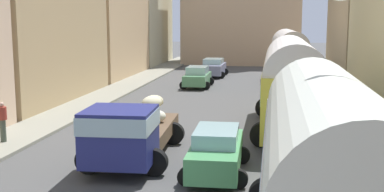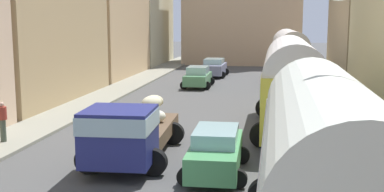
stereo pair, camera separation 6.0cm
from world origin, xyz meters
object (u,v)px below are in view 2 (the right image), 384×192
at_px(parked_bus_1, 291,81).
at_px(car_3, 216,151).
at_px(parked_bus_2, 289,54).
at_px(car_0, 198,77).
at_px(parked_bus_0, 325,166).
at_px(cargo_truck_0, 130,130).
at_px(car_1, 214,67).
at_px(pedestrian_2, 3,121).

height_order(parked_bus_1, car_3, parked_bus_1).
xyz_separation_m(parked_bus_2, car_3, (-2.94, -22.63, -1.56)).
xyz_separation_m(parked_bus_2, car_0, (-6.68, -2.35, -1.57)).
distance_m(parked_bus_0, parked_bus_1, 12.72).
distance_m(cargo_truck_0, car_1, 26.41).
bearing_deg(parked_bus_2, pedestrian_2, -120.44).
relative_size(car_3, pedestrian_2, 2.40).
bearing_deg(parked_bus_0, pedestrian_2, 144.88).
bearing_deg(car_3, cargo_truck_0, 166.51).
distance_m(parked_bus_2, cargo_truck_0, 22.74).
bearing_deg(parked_bus_1, car_3, -111.04).
bearing_deg(pedestrian_2, cargo_truck_0, -15.42).
xyz_separation_m(parked_bus_1, parked_bus_2, (0.35, 15.88, 0.02)).
distance_m(car_0, car_1, 6.88).
bearing_deg(car_3, car_0, 100.44).
distance_m(parked_bus_0, car_1, 33.73).
bearing_deg(cargo_truck_0, pedestrian_2, 164.58).
bearing_deg(car_0, car_3, -79.56).
height_order(parked_bus_1, car_1, parked_bus_1).
distance_m(parked_bus_0, car_3, 6.77).
xyz_separation_m(parked_bus_0, parked_bus_1, (-0.27, 12.71, 0.10)).
height_order(parked_bus_0, cargo_truck_0, parked_bus_0).
distance_m(parked_bus_1, car_1, 21.31).
xyz_separation_m(parked_bus_0, car_1, (-6.23, 33.12, -1.42)).
bearing_deg(car_1, parked_bus_2, -35.66).
relative_size(parked_bus_2, car_1, 2.16).
bearing_deg(cargo_truck_0, car_3, -13.49).
xyz_separation_m(cargo_truck_0, pedestrian_2, (-5.84, 1.61, -0.19)).
bearing_deg(car_1, cargo_truck_0, -89.50).
xyz_separation_m(parked_bus_1, cargo_truck_0, (-5.73, -6.00, -1.13)).
distance_m(parked_bus_2, car_1, 7.91).
xyz_separation_m(car_3, pedestrian_2, (-8.97, 2.36, 0.23)).
height_order(parked_bus_1, cargo_truck_0, parked_bus_1).
relative_size(parked_bus_0, car_3, 2.06).
relative_size(parked_bus_2, car_0, 2.31).
relative_size(parked_bus_2, car_3, 2.15).
xyz_separation_m(car_0, car_1, (0.38, 6.87, 0.03)).
bearing_deg(car_3, parked_bus_0, -64.34).
bearing_deg(parked_bus_0, car_1, 100.65).
bearing_deg(car_0, parked_bus_0, -75.88).
distance_m(car_0, pedestrian_2, 18.67).
height_order(parked_bus_0, car_0, parked_bus_0).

